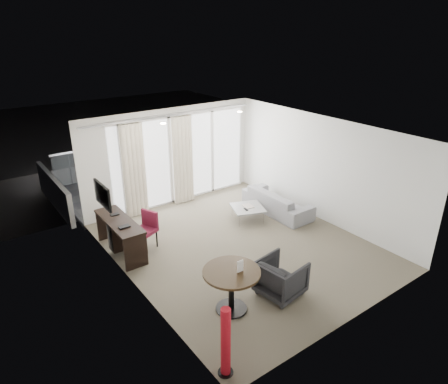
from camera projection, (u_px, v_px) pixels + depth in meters
floor at (240, 246)px, 8.92m from camera, size 5.00×6.00×0.00m
ceiling at (242, 132)px, 7.90m from camera, size 5.00×6.00×0.00m
wall_left at (130, 225)px, 7.06m from camera, size 0.00×6.00×2.60m
wall_right at (321, 169)px, 9.76m from camera, size 0.00×6.00×2.60m
wall_front at (360, 254)px, 6.17m from camera, size 5.00×0.00×2.60m
window_panel at (181, 158)px, 10.83m from camera, size 4.00×0.02×2.38m
window_frame at (182, 159)px, 10.82m from camera, size 4.10×0.06×2.44m
curtain_left at (134, 171)px, 9.93m from camera, size 0.60×0.20×2.38m
curtain_right at (183, 160)px, 10.68m from camera, size 0.60×0.20×2.38m
curtain_track at (172, 115)px, 10.06m from camera, size 4.80×0.04×0.04m
downlight_a at (163, 123)px, 8.61m from camera, size 0.12×0.12×0.02m
downlight_b at (240, 112)px, 9.75m from camera, size 0.12×0.12×0.02m
desk at (121, 236)px, 8.53m from camera, size 0.51×1.62×0.76m
tv at (102, 195)px, 8.14m from camera, size 0.05×0.80×0.50m
desk_chair at (145, 231)px, 8.66m from camera, size 0.60×0.58×0.84m
round_table at (231, 290)px, 6.79m from camera, size 1.04×1.04×0.78m
menu_card at (240, 275)px, 6.65m from camera, size 0.12×0.02×0.21m
red_lamp at (226, 342)px, 5.46m from camera, size 0.24×0.24×1.12m
tub_armchair at (281, 277)px, 7.21m from camera, size 0.86×0.85×0.70m
coffee_table at (248, 213)px, 10.05m from camera, size 0.97×0.97×0.34m
remote at (246, 209)px, 9.84m from camera, size 0.07×0.15×0.02m
magazine at (248, 206)px, 10.02m from camera, size 0.29×0.35×0.02m
sofa at (277, 201)px, 10.42m from camera, size 0.78×2.00×0.58m
terrace_slab at (159, 185)px, 12.45m from camera, size 5.60×3.00×0.12m
rattan_chair_a at (178, 175)px, 11.94m from camera, size 0.56×0.56×0.80m
rattan_chair_b at (197, 165)px, 12.64m from camera, size 0.76×0.76×0.88m
rattan_table at (200, 178)px, 12.18m from camera, size 0.50×0.50×0.47m
balustrade at (137, 156)px, 13.32m from camera, size 5.50×0.06×1.05m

